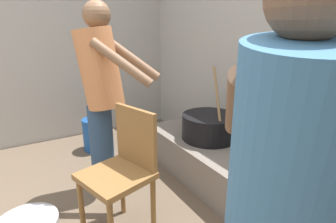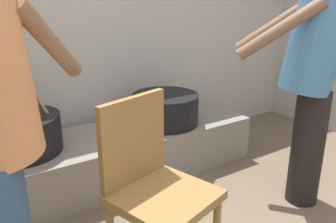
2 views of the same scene
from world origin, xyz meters
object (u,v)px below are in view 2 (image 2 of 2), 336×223
object	(u,v)px
cooking_pot_main	(19,134)
chair_brown_wood	(153,185)
cook_in_blue_shirt	(313,68)
cooking_pot_secondary	(165,109)

from	to	relation	value
cooking_pot_main	chair_brown_wood	size ratio (longest dim) A/B	0.78
cook_in_blue_shirt	chair_brown_wood	xyz separation A→B (m)	(-1.13, -0.05, -0.39)
cooking_pot_main	cook_in_blue_shirt	bearing A→B (deg)	-32.96
cooking_pot_secondary	chair_brown_wood	xyz separation A→B (m)	(-0.68, -0.94, 0.02)
cook_in_blue_shirt	cooking_pot_main	bearing A→B (deg)	147.04
cooking_pot_main	cook_in_blue_shirt	xyz separation A→B (m)	(1.49, -0.97, 0.41)
cooking_pot_main	cook_in_blue_shirt	world-z (taller)	cook_in_blue_shirt
cooking_pot_main	chair_brown_wood	bearing A→B (deg)	-70.27
cooking_pot_main	cooking_pot_secondary	world-z (taller)	cooking_pot_main
cooking_pot_main	chair_brown_wood	distance (m)	1.08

